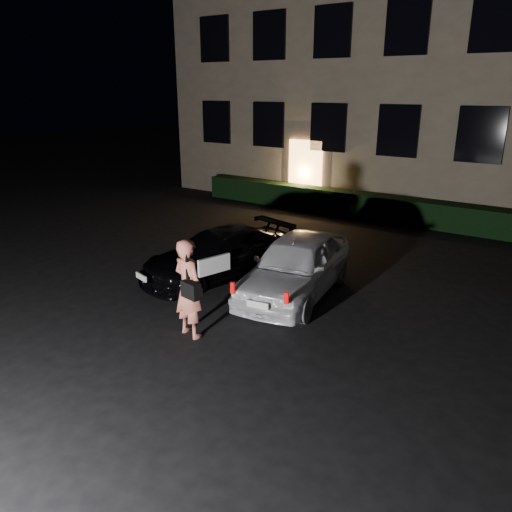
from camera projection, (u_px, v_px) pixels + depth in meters
The scene contains 6 objects.
ground at pixel (179, 340), 9.14m from camera, with size 80.00×80.00×0.00m, color black.
building at pixel (442, 42), 18.91m from camera, with size 20.00×8.11×12.00m.
hedge at pixel (387, 208), 17.20m from camera, with size 15.00×0.70×0.85m, color black.
sedan at pixel (218, 254), 12.02m from camera, with size 2.60×4.25×1.15m.
hatch at pixel (296, 265), 10.99m from camera, with size 2.16×4.15×1.35m.
man at pixel (189, 288), 9.04m from camera, with size 0.79×0.57×1.88m.
Camera 1 is at (5.79, -5.92, 4.40)m, focal length 35.00 mm.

